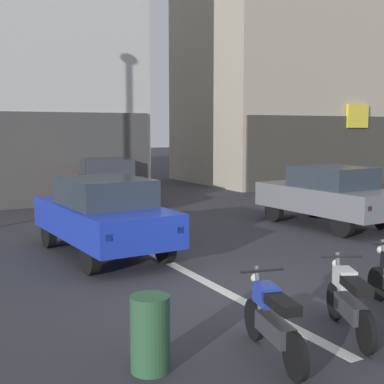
% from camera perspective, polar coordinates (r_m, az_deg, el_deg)
% --- Properties ---
extents(ground_plane, '(120.00, 120.00, 0.00)m').
position_cam_1_polar(ground_plane, '(8.92, 3.31, -10.52)').
color(ground_plane, '#333338').
extents(lane_centre_line, '(0.20, 18.00, 0.01)m').
position_cam_1_polar(lane_centre_line, '(14.25, -9.24, -3.98)').
color(lane_centre_line, silver).
rests_on(lane_centre_line, ground).
extents(building_mid_block, '(8.32, 7.69, 12.27)m').
position_cam_1_polar(building_mid_block, '(22.56, -18.69, 15.33)').
color(building_mid_block, silver).
rests_on(building_mid_block, ground).
extents(building_far_right, '(8.52, 7.28, 11.09)m').
position_cam_1_polar(building_far_right, '(27.52, 9.05, 12.75)').
color(building_far_right, '#B2A893').
rests_on(building_far_right, ground).
extents(car_blue_crossing_near, '(2.02, 4.21, 1.64)m').
position_cam_1_polar(car_blue_crossing_near, '(11.28, -9.47, -2.30)').
color(car_blue_crossing_near, black).
rests_on(car_blue_crossing_near, ground).
extents(car_grey_parked_kerbside, '(1.98, 4.19, 1.64)m').
position_cam_1_polar(car_grey_parked_kerbside, '(14.88, 14.42, -0.22)').
color(car_grey_parked_kerbside, black).
rests_on(car_grey_parked_kerbside, ground).
extents(car_red_down_street, '(2.30, 4.30, 1.64)m').
position_cam_1_polar(car_red_down_street, '(18.25, -9.09, 1.19)').
color(car_red_down_street, black).
rests_on(car_red_down_street, ground).
extents(motorcycle_blue_row_leftmost, '(0.56, 1.65, 0.98)m').
position_cam_1_polar(motorcycle_blue_row_leftmost, '(6.41, 8.64, -13.34)').
color(motorcycle_blue_row_leftmost, black).
rests_on(motorcycle_blue_row_leftmost, ground).
extents(motorcycle_white_row_left_mid, '(0.78, 1.55, 0.98)m').
position_cam_1_polar(motorcycle_white_row_left_mid, '(7.29, 16.47, -11.04)').
color(motorcycle_white_row_left_mid, black).
rests_on(motorcycle_white_row_left_mid, ground).
extents(trash_bin, '(0.44, 0.44, 0.85)m').
position_cam_1_polar(trash_bin, '(6.05, -4.50, -14.87)').
color(trash_bin, '#2D5938').
rests_on(trash_bin, ground).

